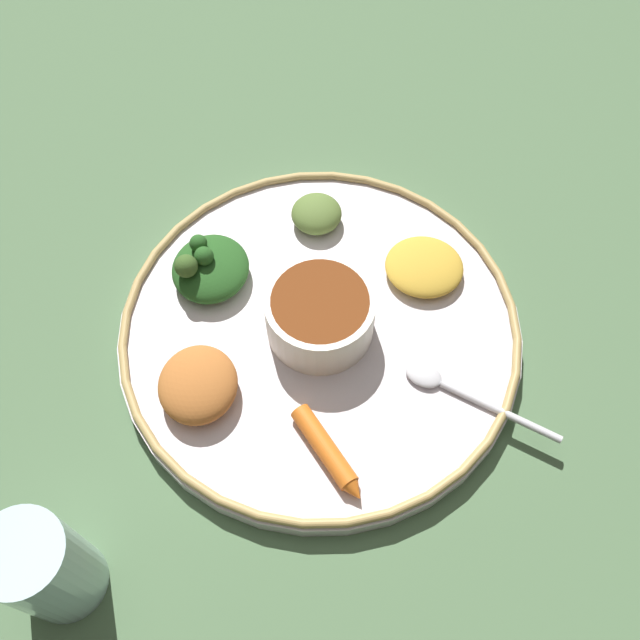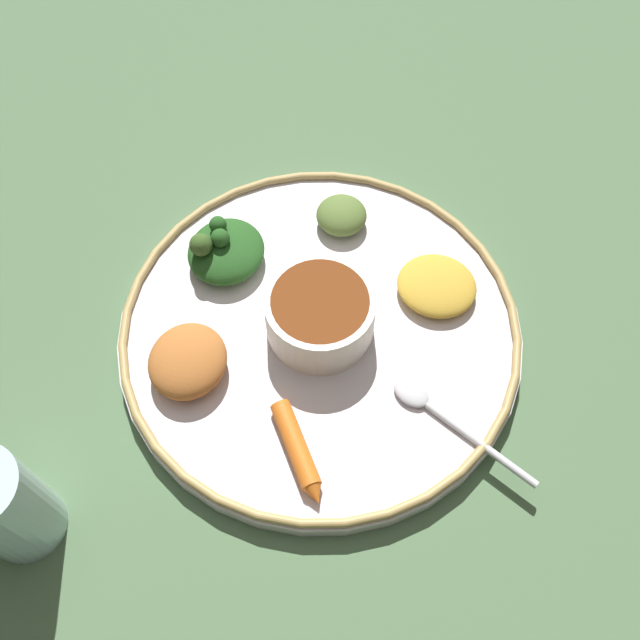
{
  "view_description": "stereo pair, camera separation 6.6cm",
  "coord_description": "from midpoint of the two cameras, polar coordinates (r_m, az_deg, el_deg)",
  "views": [
    {
      "loc": [
        0.32,
        0.03,
        0.61
      ],
      "look_at": [
        0.0,
        0.0,
        0.03
      ],
      "focal_mm": 40.4,
      "sensor_mm": 36.0,
      "label": 1
    },
    {
      "loc": [
        0.31,
        0.09,
        0.61
      ],
      "look_at": [
        0.0,
        0.0,
        0.03
      ],
      "focal_mm": 40.4,
      "sensor_mm": 36.0,
      "label": 2
    }
  ],
  "objects": [
    {
      "name": "spoon",
      "position": [
        0.65,
        7.86,
        -5.78
      ],
      "size": [
        0.07,
        0.14,
        0.01
      ],
      "color": "silver",
      "rests_on": "platter"
    },
    {
      "name": "platter",
      "position": [
        0.68,
        -2.76,
        -1.25
      ],
      "size": [
        0.38,
        0.38,
        0.02
      ],
      "primitive_type": "cylinder",
      "color": "silver",
      "rests_on": "ground_plane"
    },
    {
      "name": "drinking_glass",
      "position": [
        0.61,
        -23.73,
        -17.99
      ],
      "size": [
        0.06,
        0.06,
        0.11
      ],
      "color": "silver",
      "rests_on": "ground_plane"
    },
    {
      "name": "platter_rim",
      "position": [
        0.67,
        -2.81,
        -0.75
      ],
      "size": [
        0.37,
        0.37,
        0.01
      ],
      "primitive_type": "torus",
      "color": "tan",
      "rests_on": "platter"
    },
    {
      "name": "ground_plane",
      "position": [
        0.69,
        -2.73,
        -1.61
      ],
      "size": [
        2.4,
        2.4,
        0.0
      ],
      "primitive_type": "plane",
      "color": "#4C6B47"
    },
    {
      "name": "mound_lentil_yellow",
      "position": [
        0.7,
        5.6,
        3.99
      ],
      "size": [
        0.07,
        0.08,
        0.02
      ],
      "primitive_type": "ellipsoid",
      "rotation": [
        0.0,
        0.0,
        4.67
      ],
      "color": "gold",
      "rests_on": "platter"
    },
    {
      "name": "center_bowl",
      "position": [
        0.65,
        -2.9,
        0.26
      ],
      "size": [
        0.1,
        0.1,
        0.05
      ],
      "color": "silver",
      "rests_on": "platter"
    },
    {
      "name": "greens_pile",
      "position": [
        0.7,
        -11.48,
        3.87
      ],
      "size": [
        0.09,
        0.08,
        0.05
      ],
      "color": "#23511E",
      "rests_on": "platter"
    },
    {
      "name": "mound_chickpea",
      "position": [
        0.64,
        -12.56,
        -5.29
      ],
      "size": [
        0.08,
        0.08,
        0.03
      ],
      "primitive_type": "ellipsoid",
      "rotation": [
        0.0,
        0.0,
        3.21
      ],
      "color": "#B2662D",
      "rests_on": "platter"
    },
    {
      "name": "carrot_near_spoon",
      "position": [
        0.61,
        -2.47,
        -10.72
      ],
      "size": [
        0.08,
        0.07,
        0.02
      ],
      "color": "orange",
      "rests_on": "platter"
    },
    {
      "name": "mound_collards",
      "position": [
        0.73,
        -2.88,
        8.2
      ],
      "size": [
        0.06,
        0.06,
        0.03
      ],
      "primitive_type": "ellipsoid",
      "rotation": [
        0.0,
        0.0,
        1.74
      ],
      "color": "#567033",
      "rests_on": "platter"
    }
  ]
}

